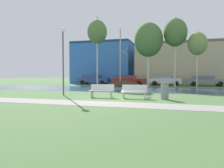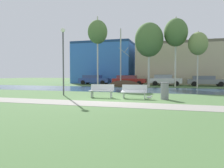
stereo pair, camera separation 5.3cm
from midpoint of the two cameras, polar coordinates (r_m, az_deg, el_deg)
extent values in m
plane|color=#4C703D|center=(22.79, 7.38, -1.24)|extent=(120.00, 120.00, 0.00)
cube|color=gray|center=(10.93, -2.39, -5.39)|extent=(60.00, 1.88, 0.01)
cube|color=#2D475B|center=(21.34, 6.78, -1.49)|extent=(80.00, 7.44, 0.01)
ellipsoid|color=#423021|center=(27.21, 3.20, -0.60)|extent=(4.26, 2.55, 1.52)
cube|color=silver|center=(13.83, -3.02, -1.85)|extent=(1.62, 0.56, 0.05)
cube|color=silver|center=(14.08, -2.71, -0.87)|extent=(1.60, 0.17, 0.40)
cube|color=silver|center=(14.10, -5.52, -2.69)|extent=(0.06, 0.43, 0.45)
cube|color=silver|center=(13.74, -0.32, -2.82)|extent=(0.06, 0.43, 0.45)
cylinder|color=silver|center=(14.03, -5.58, -1.22)|extent=(0.06, 0.28, 0.04)
cylinder|color=silver|center=(13.67, -0.36, -1.31)|extent=(0.06, 0.28, 0.04)
cube|color=silver|center=(13.28, 5.85, -2.05)|extent=(1.62, 0.56, 0.18)
cube|color=silver|center=(13.54, 6.00, -1.02)|extent=(1.60, 0.17, 0.40)
cube|color=silver|center=(13.46, 3.10, -2.94)|extent=(0.06, 0.43, 0.45)
cube|color=silver|center=(13.30, 8.69, -3.03)|extent=(0.06, 0.43, 0.45)
cylinder|color=silver|center=(13.39, 3.08, -1.40)|extent=(0.06, 0.28, 0.04)
cylinder|color=silver|center=(13.23, 8.68, -1.47)|extent=(0.06, 0.28, 0.04)
cylinder|color=gray|center=(13.24, 13.94, -1.84)|extent=(0.48, 0.48, 1.03)
torus|color=#494A4C|center=(13.21, 13.96, 0.25)|extent=(0.50, 0.50, 0.04)
ellipsoid|color=white|center=(13.13, 9.83, -3.57)|extent=(0.34, 0.15, 0.15)
sphere|color=white|center=(13.11, 10.50, -3.25)|extent=(0.11, 0.11, 0.11)
cone|color=gold|center=(13.10, 10.76, -3.26)|extent=(0.06, 0.03, 0.03)
cylinder|color=gold|center=(13.11, 9.89, -3.89)|extent=(0.01, 0.01, 0.10)
cylinder|color=gold|center=(13.17, 9.92, -3.86)|extent=(0.01, 0.01, 0.10)
cylinder|color=#4C4C51|center=(15.83, -13.16, 5.34)|extent=(0.10, 0.10, 4.59)
sphere|color=white|center=(16.14, -13.25, 14.04)|extent=(0.32, 0.32, 0.32)
cylinder|color=beige|center=(27.91, -4.07, 8.77)|extent=(0.19, 0.19, 9.04)
ellipsoid|color=#567A3D|center=(28.30, -4.09, 13.87)|extent=(2.56, 2.56, 3.07)
cylinder|color=#BCB7A8|center=(27.06, 2.19, 7.14)|extent=(0.16, 0.16, 7.32)
cylinder|color=#BCB7A8|center=(27.43, 3.67, 9.10)|extent=(0.85, 1.20, 0.56)
cylinder|color=#BCB7A8|center=(26.33, 3.21, 8.55)|extent=(1.16, 1.13, 1.05)
cylinder|color=beige|center=(26.23, 9.77, 7.26)|extent=(0.25, 0.25, 7.33)
ellipsoid|color=#4C7038|center=(26.47, 9.81, 11.69)|extent=(3.44, 3.44, 4.13)
cylinder|color=beige|center=(26.57, 16.64, 8.22)|extent=(0.20, 0.20, 8.35)
ellipsoid|color=#4C7038|center=(26.90, 16.70, 13.18)|extent=(2.78, 2.78, 3.33)
cylinder|color=beige|center=(26.40, 22.00, 6.16)|extent=(0.15, 0.15, 6.49)
ellipsoid|color=olive|center=(26.58, 22.06, 10.08)|extent=(2.20, 2.20, 2.63)
cube|color=#2D4793|center=(32.21, -4.86, 1.01)|extent=(4.79, 1.84, 0.62)
cube|color=#32457F|center=(32.34, -5.49, 1.99)|extent=(2.69, 1.59, 0.47)
cylinder|color=black|center=(32.50, -1.71, 0.49)|extent=(0.64, 0.23, 0.64)
cylinder|color=black|center=(30.84, -2.76, 0.37)|extent=(0.64, 0.23, 0.64)
cylinder|color=black|center=(33.64, -6.79, 0.54)|extent=(0.64, 0.23, 0.64)
cylinder|color=black|center=(32.04, -8.06, 0.43)|extent=(0.64, 0.23, 0.64)
cube|color=maroon|center=(30.31, 4.54, 0.90)|extent=(4.76, 1.87, 0.61)
cube|color=brown|center=(30.38, 3.85, 1.92)|extent=(2.68, 1.62, 0.46)
cylinder|color=black|center=(30.91, 7.73, 0.36)|extent=(0.64, 0.23, 0.64)
cylinder|color=black|center=(29.14, 7.16, 0.22)|extent=(0.64, 0.23, 0.64)
cylinder|color=black|center=(31.56, 2.12, 0.42)|extent=(0.64, 0.23, 0.64)
cylinder|color=black|center=(29.83, 1.24, 0.30)|extent=(0.64, 0.23, 0.64)
cube|color=silver|center=(29.97, 14.22, 0.87)|extent=(4.25, 1.91, 0.67)
cube|color=#949AAC|center=(29.98, 13.59, 2.00)|extent=(2.39, 1.66, 0.50)
cylinder|color=black|center=(30.86, 16.88, 0.26)|extent=(0.64, 0.23, 0.64)
cylinder|color=black|center=(29.03, 16.87, 0.12)|extent=(0.64, 0.23, 0.64)
cylinder|color=black|center=(31.00, 11.72, 0.33)|extent=(0.64, 0.23, 0.64)
cylinder|color=black|center=(29.16, 11.39, 0.20)|extent=(0.64, 0.23, 0.64)
cube|color=slate|center=(29.83, 24.02, 0.61)|extent=(4.69, 1.82, 0.56)
cube|color=slate|center=(29.77, 23.32, 1.59)|extent=(2.64, 1.58, 0.45)
cylinder|color=black|center=(30.92, 26.65, 0.10)|extent=(0.64, 0.23, 0.64)
cylinder|color=black|center=(29.21, 27.22, -0.04)|extent=(0.64, 0.23, 0.64)
cylinder|color=black|center=(30.56, 20.94, 0.18)|extent=(0.64, 0.23, 0.64)
cylinder|color=black|center=(28.82, 21.18, 0.04)|extent=(0.64, 0.23, 0.64)
cube|color=#3870C6|center=(37.99, -1.89, 5.33)|extent=(10.02, 8.06, 6.65)
cube|color=navy|center=(38.32, -1.90, 10.60)|extent=(10.02, 8.06, 0.40)
cube|color=#BCAD8E|center=(36.15, 18.00, 4.83)|extent=(13.56, 8.97, 6.00)
cube|color=#675F4E|center=(36.42, 18.07, 9.86)|extent=(13.56, 8.97, 0.40)
camera|label=1|loc=(0.03, -90.11, 0.00)|focal=33.82mm
camera|label=2|loc=(0.03, 89.89, 0.00)|focal=33.82mm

